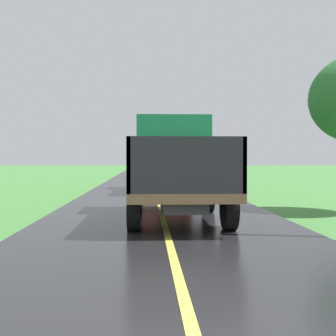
{
  "coord_description": "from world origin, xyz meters",
  "views": [
    {
      "loc": [
        -0.41,
        -2.76,
        1.67
      ],
      "look_at": [
        0.14,
        9.11,
        1.4
      ],
      "focal_mm": 47.78,
      "sensor_mm": 36.0,
      "label": 1
    }
  ],
  "objects": [
    {
      "name": "banana_truck_near",
      "position": [
        0.35,
        9.48,
        1.47
      ],
      "size": [
        2.38,
        5.82,
        2.8
      ],
      "color": "#2D2D30",
      "rests_on": "road_surface"
    },
    {
      "name": "banana_truck_far",
      "position": [
        0.28,
        19.34,
        1.48
      ],
      "size": [
        2.38,
        5.82,
        2.8
      ],
      "color": "#2D2D30",
      "rests_on": "road_surface"
    }
  ]
}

